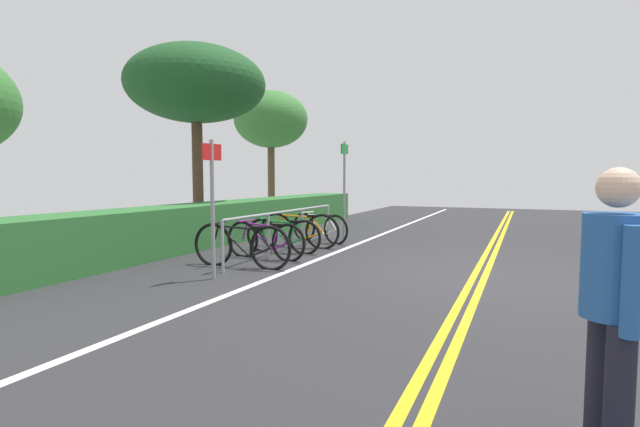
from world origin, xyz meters
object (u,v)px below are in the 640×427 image
bicycle_0 (241,246)px  sign_post_near (212,195)px  bicycle_2 (283,236)px  bicycle_4 (320,228)px  bike_rack (286,222)px  pedestrian (613,296)px  bicycle_3 (299,230)px  tree_far_right (271,120)px  bicycle_1 (265,240)px  tree_mid (196,85)px  sign_post_far (344,181)px

bicycle_0 → sign_post_near: (-0.95, -0.14, 0.89)m
bicycle_2 → bicycle_4: (1.72, -0.05, -0.00)m
bike_rack → pedestrian: (-5.46, -4.82, 0.26)m
bicycle_3 → bicycle_4: (0.97, -0.06, -0.03)m
bike_rack → bicycle_4: size_ratio=2.68×
bicycle_3 → tree_far_right: (6.20, 4.20, 3.25)m
bicycle_2 → sign_post_near: bearing=-174.8°
bicycle_2 → sign_post_near: size_ratio=0.81×
bicycle_1 → bicycle_3: (1.53, 0.05, 0.03)m
bicycle_0 → bicycle_1: (0.89, 0.06, -0.02)m
bicycle_0 → tree_mid: 5.76m
bicycle_4 → tree_mid: bearing=94.3°
sign_post_far → bicycle_3: bearing=170.2°
bicycle_4 → tree_far_right: (5.22, 4.26, 3.28)m
bicycle_2 → sign_post_near: (-2.63, -0.24, 0.91)m
pedestrian → sign_post_near: sign_post_near is taller
sign_post_far → tree_mid: (-1.16, 3.57, 2.41)m
bicycle_4 → sign_post_far: 1.45m
bicycle_2 → pedestrian: 7.38m
bicycle_0 → bicycle_1: 0.89m
pedestrian → bicycle_2: bearing=41.8°
bicycle_4 → tree_far_right: size_ratio=0.35×
sign_post_near → tree_far_right: (9.57, 4.44, 2.36)m
bicycle_4 → sign_post_far: bearing=-16.5°
bicycle_3 → tree_far_right: 8.16m
bicycle_3 → pedestrian: pedestrian is taller
bicycle_4 → tree_mid: size_ratio=0.34×
bike_rack → sign_post_near: (-2.61, -0.15, 0.62)m
bicycle_2 → tree_mid: (1.47, 3.25, 3.50)m
bicycle_3 → tree_mid: tree_mid is taller
bicycle_2 → tree_mid: bearing=65.7°
sign_post_far → tree_mid: tree_mid is taller
bicycle_3 → bicycle_4: bicycle_3 is taller
tree_mid → bicycle_1: bearing=-124.4°
bicycle_4 → tree_far_right: bearing=39.2°
bicycle_0 → bicycle_4: bearing=0.8°
sign_post_far → tree_mid: 4.46m
sign_post_near → tree_far_right: bearing=24.9°
bicycle_4 → sign_post_near: (-4.35, -0.19, 0.92)m
pedestrian → sign_post_far: (8.11, 4.59, 0.54)m
tree_far_right → bike_rack: bearing=-148.3°
bicycle_4 → sign_post_near: bearing=-177.5°
bicycle_3 → sign_post_far: 2.19m
sign_post_far → bicycle_2: bearing=173.0°
tree_mid → bicycle_3: bearing=-102.6°
bicycle_1 → tree_far_right: (7.73, 4.25, 3.27)m
tree_mid → tree_far_right: bearing=9.9°
tree_far_right → tree_mid: bearing=-170.1°
bicycle_2 → sign_post_far: (2.63, -0.32, 1.09)m
bicycle_0 → sign_post_near: 1.31m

